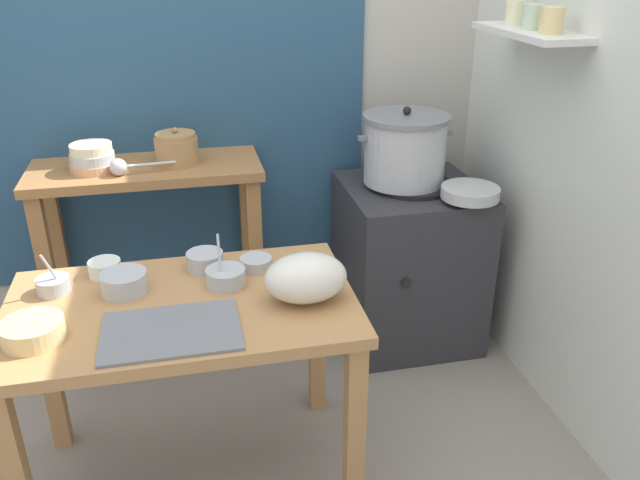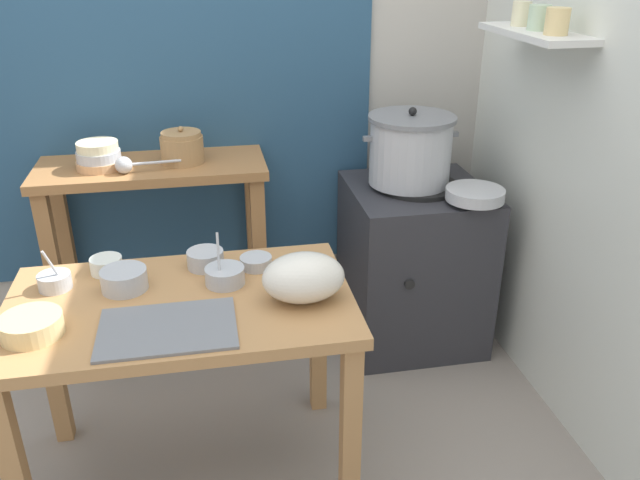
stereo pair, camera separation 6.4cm
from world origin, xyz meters
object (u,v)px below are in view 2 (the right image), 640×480
(clay_pot, at_px, (182,147))
(prep_bowl_3, at_px, (106,264))
(wide_pan, at_px, (475,194))
(prep_bowl_6, at_px, (55,280))
(stove_block, at_px, (413,263))
(steamer_pot, at_px, (410,150))
(back_shelf_table, at_px, (156,212))
(prep_bowl_5, at_px, (225,275))
(serving_tray, at_px, (168,328))
(prep_bowl_1, at_px, (31,325))
(bowl_stack_enamel, at_px, (99,156))
(plastic_bag, at_px, (303,277))
(prep_bowl_0, at_px, (256,261))
(prep_table, at_px, (183,329))
(ladle, at_px, (126,165))
(prep_bowl_2, at_px, (205,258))
(prep_bowl_4, at_px, (124,279))

(clay_pot, xyz_separation_m, prep_bowl_3, (-0.27, -0.63, -0.21))
(wide_pan, height_order, prep_bowl_6, prep_bowl_6)
(stove_block, relative_size, steamer_pot, 1.83)
(back_shelf_table, height_order, steamer_pot, steamer_pot)
(wide_pan, relative_size, prep_bowl_5, 1.40)
(serving_tray, relative_size, prep_bowl_3, 3.69)
(clay_pot, height_order, prep_bowl_1, clay_pot)
(bowl_stack_enamel, distance_m, plastic_bag, 1.16)
(steamer_pot, bearing_deg, prep_bowl_5, -141.65)
(prep_bowl_3, distance_m, prep_bowl_6, 0.18)
(bowl_stack_enamel, xyz_separation_m, prep_bowl_0, (0.57, -0.67, -0.21))
(prep_bowl_1, height_order, prep_bowl_6, prep_bowl_6)
(prep_table, relative_size, prep_bowl_5, 6.30)
(clay_pot, relative_size, serving_tray, 0.45)
(back_shelf_table, bearing_deg, prep_bowl_1, -107.17)
(plastic_bag, bearing_deg, prep_bowl_3, 154.19)
(prep_table, bearing_deg, prep_bowl_3, 135.89)
(ladle, xyz_separation_m, serving_tray, (0.17, -0.93, -0.21))
(prep_bowl_1, bearing_deg, prep_bowl_3, 64.94)
(prep_bowl_0, bearing_deg, serving_tray, -130.01)
(stove_block, distance_m, plastic_bag, 1.11)
(plastic_bag, distance_m, prep_bowl_3, 0.71)
(serving_tray, relative_size, prep_bowl_1, 2.25)
(stove_block, xyz_separation_m, prep_bowl_2, (-0.95, -0.52, 0.37))
(serving_tray, xyz_separation_m, prep_bowl_6, (-0.37, 0.32, 0.02))
(clay_pot, relative_size, prep_bowl_4, 1.20)
(ladle, xyz_separation_m, prep_bowl_0, (0.46, -0.58, -0.19))
(prep_bowl_0, distance_m, prep_bowl_3, 0.51)
(prep_table, xyz_separation_m, prep_bowl_1, (-0.42, -0.12, 0.14))
(steamer_pot, height_order, prep_bowl_6, steamer_pot)
(prep_bowl_1, xyz_separation_m, prep_bowl_6, (0.02, 0.28, -0.00))
(ladle, relative_size, prep_bowl_1, 1.48)
(steamer_pot, bearing_deg, bowl_stack_enamel, 176.00)
(plastic_bag, height_order, prep_bowl_4, plastic_bag)
(clay_pot, relative_size, wide_pan, 0.74)
(wide_pan, bearing_deg, back_shelf_table, 164.75)
(stove_block, distance_m, prep_bowl_2, 1.15)
(ladle, bearing_deg, prep_bowl_1, -103.78)
(steamer_pot, relative_size, bowl_stack_enamel, 2.25)
(back_shelf_table, distance_m, plastic_bag, 1.07)
(stove_block, xyz_separation_m, ladle, (-1.24, 0.03, 0.55))
(clay_pot, relative_size, plastic_bag, 0.69)
(serving_tray, distance_m, prep_bowl_1, 0.39)
(bowl_stack_enamel, bearing_deg, prep_bowl_2, -57.61)
(steamer_pot, height_order, prep_bowl_5, steamer_pot)
(stove_block, distance_m, prep_bowl_0, 1.02)
(steamer_pot, height_order, bowl_stack_enamel, steamer_pot)
(prep_bowl_0, xyz_separation_m, prep_bowl_5, (-0.11, -0.10, 0.01))
(prep_bowl_6, bearing_deg, prep_bowl_2, 7.58)
(plastic_bag, height_order, prep_bowl_5, prep_bowl_5)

